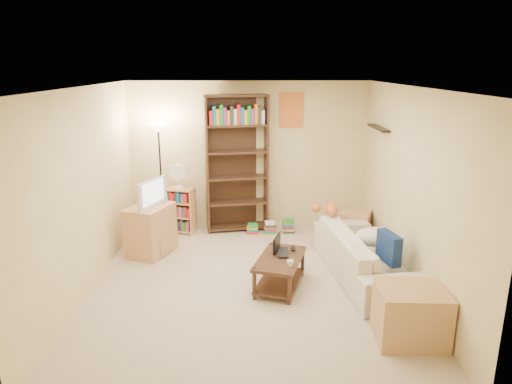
% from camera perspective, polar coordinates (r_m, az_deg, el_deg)
% --- Properties ---
extents(room, '(4.50, 4.54, 2.52)m').
position_cam_1_polar(room, '(5.52, -0.89, 3.85)').
color(room, '#C8B596').
rests_on(room, ground).
extents(sofa, '(2.34, 1.36, 0.62)m').
position_cam_1_polar(sofa, '(6.29, 13.50, -7.62)').
color(sofa, beige).
rests_on(sofa, ground).
extents(navy_pillow, '(0.21, 0.43, 0.37)m').
position_cam_1_polar(navy_pillow, '(5.84, 16.26, -6.69)').
color(navy_pillow, navy).
rests_on(navy_pillow, sofa).
extents(cream_blanket, '(0.57, 0.41, 0.25)m').
position_cam_1_polar(cream_blanket, '(6.31, 14.77, -5.46)').
color(cream_blanket, beige).
rests_on(cream_blanket, sofa).
extents(tabby_cat, '(0.49, 0.22, 0.17)m').
position_cam_1_polar(tabby_cat, '(6.79, 9.05, -2.07)').
color(tabby_cat, '#D75F2D').
rests_on(tabby_cat, sofa).
extents(coffee_table, '(0.76, 1.03, 0.41)m').
position_cam_1_polar(coffee_table, '(5.87, 3.00, -9.48)').
color(coffee_table, '#49291C').
rests_on(coffee_table, ground).
extents(laptop, '(0.36, 0.25, 0.03)m').
position_cam_1_polar(laptop, '(5.92, 3.85, -7.55)').
color(laptop, black).
rests_on(laptop, coffee_table).
extents(laptop_screen, '(0.10, 0.29, 0.20)m').
position_cam_1_polar(laptop_screen, '(5.91, 2.61, -6.45)').
color(laptop_screen, white).
rests_on(laptop_screen, laptop).
extents(mug, '(0.17, 0.17, 0.08)m').
position_cam_1_polar(mug, '(5.56, 4.31, -8.88)').
color(mug, white).
rests_on(mug, coffee_table).
extents(tv_remote, '(0.05, 0.16, 0.02)m').
position_cam_1_polar(tv_remote, '(6.06, 4.66, -7.06)').
color(tv_remote, black).
rests_on(tv_remote, coffee_table).
extents(tv_stand, '(0.72, 0.83, 0.74)m').
position_cam_1_polar(tv_stand, '(7.00, -13.03, -4.65)').
color(tv_stand, tan).
rests_on(tv_stand, ground).
extents(television, '(0.77, 0.59, 0.41)m').
position_cam_1_polar(television, '(6.83, -13.32, -0.10)').
color(television, black).
rests_on(television, tv_stand).
extents(tall_bookshelf, '(1.07, 0.50, 2.29)m').
position_cam_1_polar(tall_bookshelf, '(7.61, -2.43, 3.95)').
color(tall_bookshelf, '#3D1F17').
rests_on(tall_bookshelf, ground).
extents(short_bookshelf, '(0.64, 0.38, 0.77)m').
position_cam_1_polar(short_bookshelf, '(7.80, -9.84, -2.25)').
color(short_bookshelf, tan).
rests_on(short_bookshelf, ground).
extents(desk_fan, '(0.27, 0.15, 0.42)m').
position_cam_1_polar(desk_fan, '(7.59, -9.79, 2.08)').
color(desk_fan, white).
rests_on(desk_fan, short_bookshelf).
extents(floor_lamp, '(0.31, 0.31, 1.85)m').
position_cam_1_polar(floor_lamp, '(7.49, -12.00, 5.49)').
color(floor_lamp, black).
rests_on(floor_lamp, ground).
extents(side_table, '(0.57, 0.57, 0.49)m').
position_cam_1_polar(side_table, '(7.52, 12.35, -4.20)').
color(side_table, tan).
rests_on(side_table, ground).
extents(end_cabinet, '(0.72, 0.61, 0.57)m').
position_cam_1_polar(end_cabinet, '(5.08, 18.75, -14.26)').
color(end_cabinet, tan).
rests_on(end_cabinet, ground).
extents(book_stacks, '(0.81, 0.17, 0.24)m').
position_cam_1_polar(book_stacks, '(7.72, 2.06, -4.41)').
color(book_stacks, red).
rests_on(book_stacks, ground).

